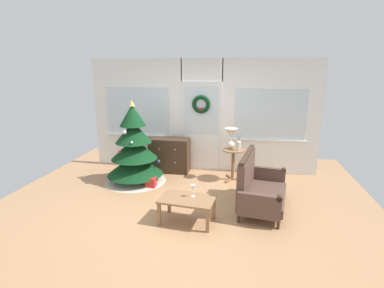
{
  "coord_description": "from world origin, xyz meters",
  "views": [
    {
      "loc": [
        0.97,
        -4.62,
        2.36
      ],
      "look_at": [
        0.05,
        0.55,
        1.0
      ],
      "focal_mm": 27.89,
      "sensor_mm": 36.0,
      "label": 1
    }
  ],
  "objects_px": {
    "coffee_table": "(187,202)",
    "table_lamp": "(231,136)",
    "dresser_cabinet": "(170,155)",
    "christmas_tree": "(134,153)",
    "settee_sofa": "(257,187)",
    "flower_vase": "(238,145)",
    "wine_glass": "(193,188)",
    "gift_box": "(151,182)",
    "side_table": "(233,158)"
  },
  "relations": [
    {
      "from": "side_table",
      "to": "coffee_table",
      "type": "distance_m",
      "value": 2.04
    },
    {
      "from": "wine_glass",
      "to": "side_table",
      "type": "bearing_deg",
      "value": 73.75
    },
    {
      "from": "dresser_cabinet",
      "to": "side_table",
      "type": "relative_size",
      "value": 1.33
    },
    {
      "from": "gift_box",
      "to": "coffee_table",
      "type": "bearing_deg",
      "value": -51.37
    },
    {
      "from": "wine_glass",
      "to": "coffee_table",
      "type": "bearing_deg",
      "value": -134.99
    },
    {
      "from": "dresser_cabinet",
      "to": "christmas_tree",
      "type": "bearing_deg",
      "value": -126.89
    },
    {
      "from": "gift_box",
      "to": "dresser_cabinet",
      "type": "bearing_deg",
      "value": 82.03
    },
    {
      "from": "settee_sofa",
      "to": "wine_glass",
      "type": "distance_m",
      "value": 1.2
    },
    {
      "from": "settee_sofa",
      "to": "side_table",
      "type": "xyz_separation_m",
      "value": [
        -0.46,
        1.23,
        0.11
      ]
    },
    {
      "from": "table_lamp",
      "to": "coffee_table",
      "type": "xyz_separation_m",
      "value": [
        -0.56,
        -1.98,
        -0.63
      ]
    },
    {
      "from": "flower_vase",
      "to": "gift_box",
      "type": "relative_size",
      "value": 1.76
    },
    {
      "from": "side_table",
      "to": "coffee_table",
      "type": "height_order",
      "value": "side_table"
    },
    {
      "from": "side_table",
      "to": "dresser_cabinet",
      "type": "bearing_deg",
      "value": 168.15
    },
    {
      "from": "settee_sofa",
      "to": "side_table",
      "type": "relative_size",
      "value": 2.16
    },
    {
      "from": "settee_sofa",
      "to": "table_lamp",
      "type": "xyz_separation_m",
      "value": [
        -0.52,
        1.27,
        0.59
      ]
    },
    {
      "from": "dresser_cabinet",
      "to": "flower_vase",
      "type": "xyz_separation_m",
      "value": [
        1.57,
        -0.37,
        0.41
      ]
    },
    {
      "from": "christmas_tree",
      "to": "coffee_table",
      "type": "bearing_deg",
      "value": -46.64
    },
    {
      "from": "christmas_tree",
      "to": "flower_vase",
      "type": "distance_m",
      "value": 2.17
    },
    {
      "from": "flower_vase",
      "to": "settee_sofa",
      "type": "bearing_deg",
      "value": -72.7
    },
    {
      "from": "gift_box",
      "to": "settee_sofa",
      "type": "bearing_deg",
      "value": -14.3
    },
    {
      "from": "christmas_tree",
      "to": "wine_glass",
      "type": "relative_size",
      "value": 8.82
    },
    {
      "from": "table_lamp",
      "to": "flower_vase",
      "type": "height_order",
      "value": "table_lamp"
    },
    {
      "from": "settee_sofa",
      "to": "table_lamp",
      "type": "bearing_deg",
      "value": 112.44
    },
    {
      "from": "coffee_table",
      "to": "wine_glass",
      "type": "bearing_deg",
      "value": 45.01
    },
    {
      "from": "coffee_table",
      "to": "flower_vase",
      "type": "bearing_deg",
      "value": 69.03
    },
    {
      "from": "table_lamp",
      "to": "gift_box",
      "type": "relative_size",
      "value": 2.21
    },
    {
      "from": "settee_sofa",
      "to": "wine_glass",
      "type": "relative_size",
      "value": 7.55
    },
    {
      "from": "flower_vase",
      "to": "coffee_table",
      "type": "bearing_deg",
      "value": -110.97
    },
    {
      "from": "settee_sofa",
      "to": "side_table",
      "type": "height_order",
      "value": "settee_sofa"
    },
    {
      "from": "christmas_tree",
      "to": "dresser_cabinet",
      "type": "bearing_deg",
      "value": 53.11
    },
    {
      "from": "settee_sofa",
      "to": "wine_glass",
      "type": "xyz_separation_m",
      "value": [
        -1.01,
        -0.63,
        0.16
      ]
    },
    {
      "from": "dresser_cabinet",
      "to": "table_lamp",
      "type": "xyz_separation_m",
      "value": [
        1.41,
        -0.27,
        0.58
      ]
    },
    {
      "from": "coffee_table",
      "to": "gift_box",
      "type": "bearing_deg",
      "value": 128.63
    },
    {
      "from": "table_lamp",
      "to": "wine_glass",
      "type": "bearing_deg",
      "value": -104.24
    },
    {
      "from": "coffee_table",
      "to": "table_lamp",
      "type": "bearing_deg",
      "value": 74.2
    },
    {
      "from": "dresser_cabinet",
      "to": "settee_sofa",
      "type": "distance_m",
      "value": 2.47
    },
    {
      "from": "gift_box",
      "to": "wine_glass",
      "type": "bearing_deg",
      "value": -47.41
    },
    {
      "from": "table_lamp",
      "to": "wine_glass",
      "type": "relative_size",
      "value": 2.26
    },
    {
      "from": "settee_sofa",
      "to": "gift_box",
      "type": "bearing_deg",
      "value": 165.7
    },
    {
      "from": "flower_vase",
      "to": "side_table",
      "type": "bearing_deg",
      "value": 149.04
    },
    {
      "from": "gift_box",
      "to": "table_lamp",
      "type": "bearing_deg",
      "value": 25.57
    },
    {
      "from": "side_table",
      "to": "table_lamp",
      "type": "height_order",
      "value": "table_lamp"
    },
    {
      "from": "christmas_tree",
      "to": "settee_sofa",
      "type": "height_order",
      "value": "christmas_tree"
    },
    {
      "from": "wine_glass",
      "to": "gift_box",
      "type": "height_order",
      "value": "wine_glass"
    },
    {
      "from": "side_table",
      "to": "christmas_tree",
      "type": "bearing_deg",
      "value": -167.68
    },
    {
      "from": "side_table",
      "to": "flower_vase",
      "type": "xyz_separation_m",
      "value": [
        0.1,
        -0.06,
        0.31
      ]
    },
    {
      "from": "christmas_tree",
      "to": "flower_vase",
      "type": "xyz_separation_m",
      "value": [
        2.13,
        0.38,
        0.17
      ]
    },
    {
      "from": "settee_sofa",
      "to": "coffee_table",
      "type": "bearing_deg",
      "value": -146.82
    },
    {
      "from": "coffee_table",
      "to": "dresser_cabinet",
      "type": "bearing_deg",
      "value": 110.67
    },
    {
      "from": "settee_sofa",
      "to": "christmas_tree",
      "type": "bearing_deg",
      "value": 162.52
    }
  ]
}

